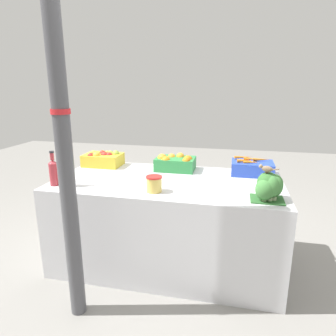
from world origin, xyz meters
TOP-DOWN VIEW (x-y plane):
  - ground_plane at (0.00, 0.00)m, footprint 10.00×10.00m
  - market_table at (0.00, 0.00)m, footprint 1.83×0.94m
  - support_pole at (-0.46, -0.74)m, footprint 0.11×0.11m
  - apple_crate at (-0.72, 0.31)m, footprint 0.35×0.25m
  - orange_crate at (-0.00, 0.30)m, footprint 0.35×0.25m
  - carrot_crate at (0.68, 0.31)m, footprint 0.35×0.25m
  - broccoli_pile at (0.76, -0.30)m, footprint 0.22×0.20m
  - juice_bottle_ruby at (-0.83, -0.32)m, footprint 0.07×0.07m
  - juice_bottle_cloudy at (-0.72, -0.32)m, footprint 0.07×0.07m
  - pickle_jar at (-0.04, -0.30)m, footprint 0.12×0.12m
  - sparrow_bird at (0.73, -0.31)m, footprint 0.13×0.06m

SIDE VIEW (x-z plane):
  - ground_plane at x=0.00m, z-range 0.00..0.00m
  - market_table at x=0.00m, z-range 0.00..0.75m
  - pickle_jar at x=-0.04m, z-range 0.75..0.86m
  - carrot_crate at x=0.68m, z-range 0.73..0.88m
  - orange_crate at x=0.00m, z-range 0.74..0.89m
  - apple_crate at x=-0.72m, z-range 0.74..0.89m
  - broccoli_pile at x=0.76m, z-range 0.75..0.95m
  - juice_bottle_ruby at x=-0.83m, z-range 0.72..0.99m
  - juice_bottle_cloudy at x=-0.72m, z-range 0.72..1.00m
  - sparrow_bird at x=0.73m, z-range 0.94..1.00m
  - support_pole at x=-0.46m, z-range 0.00..2.58m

